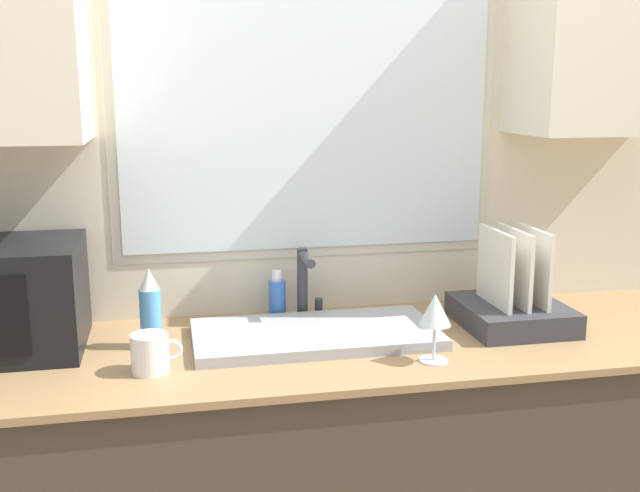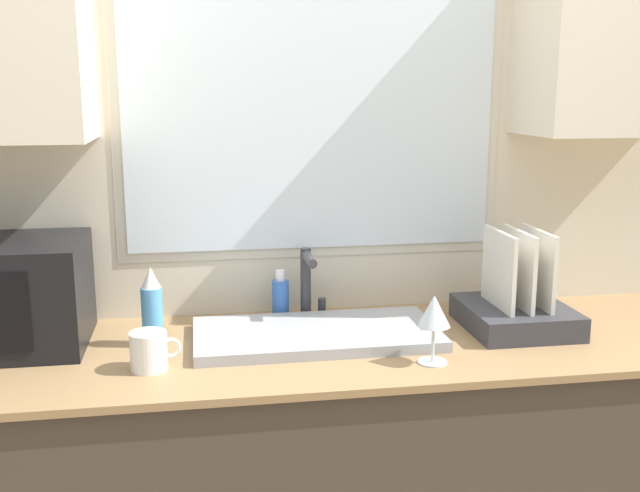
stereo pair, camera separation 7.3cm
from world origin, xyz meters
name	(u,v)px [view 1 (the left image)]	position (x,y,z in m)	size (l,w,h in m)	color
wall_back	(308,162)	(0.00, 0.64, 1.38)	(6.00, 0.38, 2.60)	beige
sink_basin	(315,334)	(-0.03, 0.35, 0.93)	(0.68, 0.34, 0.03)	#9EA0A5
faucet	(305,279)	(-0.03, 0.53, 1.04)	(0.08, 0.15, 0.22)	#333338
dish_rack	(512,305)	(0.55, 0.35, 0.98)	(0.29, 0.32, 0.29)	#333338
spray_bottle	(150,310)	(-0.48, 0.38, 1.02)	(0.06, 0.06, 0.22)	#4C99D8
soap_bottle	(277,298)	(-0.11, 0.56, 0.98)	(0.05, 0.05, 0.15)	blue
mug_near_sink	(151,353)	(-0.48, 0.20, 0.96)	(0.13, 0.09, 0.10)	white
wine_glass	(435,312)	(0.23, 0.12, 1.05)	(0.08, 0.08, 0.18)	silver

